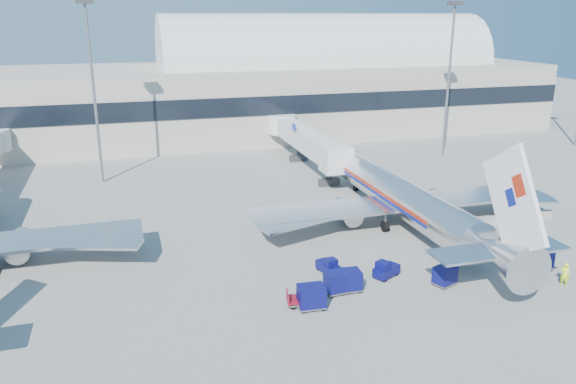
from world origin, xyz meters
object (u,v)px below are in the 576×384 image
object	(u,v)px
cart_solo_near	(445,275)
tug_lead	(386,269)
mast_west	(91,66)
ramp_worker	(565,274)
airliner_main	(405,198)
jetbridge_near	(303,138)
barrier_far	(539,215)
cart_train_a	(349,280)
cart_train_c	(311,297)
cart_solo_far	(540,259)
barrier_near	(486,222)
cart_train_b	(337,282)
mast_east	(451,57)
tug_left	(328,266)
cart_open_red	(302,300)
tug_right	(471,245)
barrier_mid	(513,219)

from	to	relation	value
cart_solo_near	tug_lead	bearing A→B (deg)	124.61
mast_west	ramp_worker	world-z (taller)	mast_west
airliner_main	jetbridge_near	world-z (taller)	airliner_main
barrier_far	cart_train_a	bearing A→B (deg)	-160.13
airliner_main	cart_train_c	distance (m)	20.03
airliner_main	cart_solo_far	world-z (taller)	airliner_main
jetbridge_near	tug_lead	distance (m)	37.11
airliner_main	jetbridge_near	xyz separation A→B (m)	(-2.40, 26.30, 1.00)
cart_solo_near	barrier_near	bearing A→B (deg)	21.32
airliner_main	cart_solo_far	size ratio (longest dim) A/B	17.47
cart_train_c	cart_train_a	bearing A→B (deg)	28.92
jetbridge_near	cart_train_a	size ratio (longest dim) A/B	13.62
airliner_main	cart_train_b	size ratio (longest dim) A/B	17.85
mast_east	tug_left	xyz separation A→B (m)	(-31.40, -33.77, -14.14)
cart_train_b	cart_solo_near	distance (m)	8.82
cart_train_a	cart_solo_near	bearing A→B (deg)	-6.65
tug_lead	cart_solo_far	bearing A→B (deg)	-38.31
tug_lead	jetbridge_near	bearing A→B (deg)	54.79
mast_east	barrier_far	size ratio (longest dim) A/B	7.53
cart_train_c	cart_solo_far	xyz separation A→B (m)	(20.68, 0.72, -0.02)
jetbridge_near	barrier_far	distance (m)	33.63
cart_train_a	cart_open_red	size ratio (longest dim) A/B	0.85
tug_lead	barrier_far	bearing A→B (deg)	-7.98
airliner_main	barrier_near	bearing A→B (deg)	-17.39
cart_train_c	jetbridge_near	bearing A→B (deg)	76.30
cart_solo_near	cart_open_red	xyz separation A→B (m)	(-12.02, 0.08, -0.43)
mast_west	tug_lead	xyz separation A→B (m)	(22.88, -35.86, -14.10)
cart_train_a	cart_solo_far	size ratio (longest dim) A/B	0.95
mast_east	barrier_near	bearing A→B (deg)	-113.20
barrier_far	tug_left	xyz separation A→B (m)	(-26.00, -5.77, 0.20)
mast_east	cart_open_red	xyz separation A→B (m)	(-35.21, -38.39, -14.38)
mast_east	cart_train_a	bearing A→B (deg)	-129.76
mast_west	tug_left	world-z (taller)	mast_west
cart_open_red	mast_west	bearing A→B (deg)	120.88
tug_left	cart_train_a	size ratio (longest dim) A/B	1.17
barrier_near	cart_train_a	distance (m)	21.12
jetbridge_near	cart_train_b	world-z (taller)	jetbridge_near
cart_train_c	barrier_near	bearing A→B (deg)	29.31
cart_train_a	cart_train_c	world-z (taller)	cart_train_c
tug_right	cart_train_b	distance (m)	15.31
mast_west	cart_train_c	world-z (taller)	mast_west
jetbridge_near	cart_open_red	size ratio (longest dim) A/B	11.62
barrier_far	cart_train_c	world-z (taller)	cart_train_c
tug_right	cart_train_c	size ratio (longest dim) A/B	1.07
cart_solo_near	cart_solo_far	xyz separation A→B (m)	(9.21, 0.19, 0.10)
barrier_mid	cart_solo_far	world-z (taller)	cart_solo_far
tug_right	cart_train_c	xyz separation A→B (m)	(-17.47, -5.84, 0.35)
airliner_main	cart_train_b	xyz separation A→B (m)	(-11.93, -11.78, -2.01)
cart_solo_near	ramp_worker	world-z (taller)	ramp_worker
cart_train_a	ramp_worker	distance (m)	17.40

